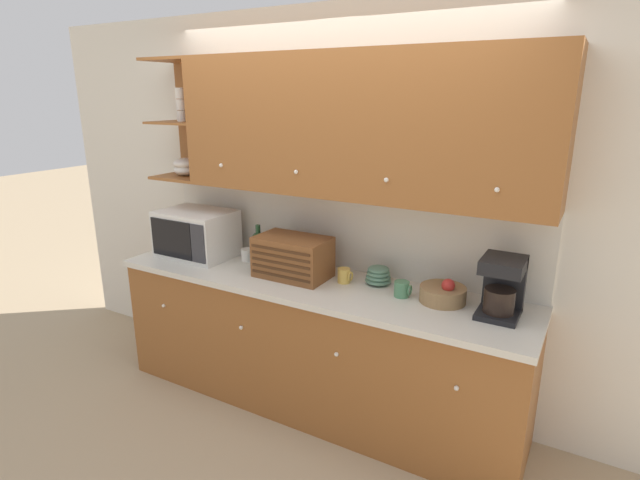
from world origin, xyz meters
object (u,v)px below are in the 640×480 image
(mug_blue_second, at_px, (344,276))
(wine_bottle, at_px, (259,248))
(microwave, at_px, (197,234))
(bowl_stack_on_counter, at_px, (378,276))
(fruit_basket, at_px, (443,294))
(mug, at_px, (402,289))
(bread_box, at_px, (293,257))
(coffee_maker, at_px, (502,285))
(mug_patterned_third, at_px, (248,255))

(mug_blue_second, bearing_deg, wine_bottle, -178.72)
(microwave, xyz_separation_m, wine_bottle, (0.54, 0.03, -0.03))
(microwave, bearing_deg, mug_blue_second, 2.34)
(bowl_stack_on_counter, bearing_deg, wine_bottle, -173.41)
(microwave, height_order, fruit_basket, microwave)
(fruit_basket, bearing_deg, wine_bottle, -178.97)
(microwave, xyz_separation_m, mug_blue_second, (1.19, 0.05, -0.12))
(mug_blue_second, distance_m, mug, 0.40)
(bread_box, relative_size, mug_blue_second, 5.10)
(bowl_stack_on_counter, distance_m, fruit_basket, 0.44)
(mug_blue_second, height_order, fruit_basket, fruit_basket)
(microwave, bearing_deg, fruit_basket, 1.80)
(bread_box, xyz_separation_m, mug, (0.74, 0.03, -0.09))
(mug_blue_second, height_order, mug, same)
(wine_bottle, relative_size, coffee_maker, 0.91)
(mug_patterned_third, xyz_separation_m, mug, (1.20, -0.08, 0.00))
(bowl_stack_on_counter, relative_size, mug, 1.65)
(microwave, xyz_separation_m, coffee_maker, (2.14, 0.05, -0.00))
(microwave, height_order, coffee_maker, microwave)
(bread_box, xyz_separation_m, coffee_maker, (1.29, 0.06, 0.03))
(mug_patterned_third, distance_m, mug_blue_second, 0.81)
(mug_patterned_third, relative_size, bread_box, 0.22)
(bowl_stack_on_counter, bearing_deg, coffee_maker, -6.62)
(mug_patterned_third, relative_size, wine_bottle, 0.34)
(mug_patterned_third, bearing_deg, fruit_basket, -1.49)
(microwave, xyz_separation_m, mug_patterned_third, (0.39, 0.09, -0.13))
(mug_patterned_third, height_order, coffee_maker, coffee_maker)
(bowl_stack_on_counter, height_order, mug, bowl_stack_on_counter)
(microwave, relative_size, mug, 5.30)
(mug_blue_second, relative_size, coffee_maker, 0.28)
(mug, height_order, coffee_maker, coffee_maker)
(bread_box, bearing_deg, fruit_basket, 4.44)
(wine_bottle, height_order, mug, wine_bottle)
(mug_blue_second, distance_m, bowl_stack_on_counter, 0.21)
(fruit_basket, bearing_deg, bowl_stack_on_counter, 170.15)
(bowl_stack_on_counter, bearing_deg, microwave, -174.54)
(microwave, relative_size, wine_bottle, 1.79)
(mug_patterned_third, relative_size, bowl_stack_on_counter, 0.62)
(bread_box, xyz_separation_m, bowl_stack_on_counter, (0.54, 0.15, -0.08))
(mug_patterned_third, bearing_deg, mug_blue_second, -3.27)
(wine_bottle, relative_size, mug, 2.96)
(wine_bottle, relative_size, mug_blue_second, 3.20)
(bread_box, height_order, coffee_maker, coffee_maker)
(mug_patterned_third, bearing_deg, bread_box, -13.83)
(bread_box, relative_size, fruit_basket, 1.79)
(microwave, bearing_deg, bowl_stack_on_counter, 5.46)
(wine_bottle, height_order, fruit_basket, wine_bottle)
(mug, bearing_deg, fruit_basket, 10.56)
(coffee_maker, bearing_deg, microwave, -178.78)
(wine_bottle, height_order, coffee_maker, coffee_maker)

